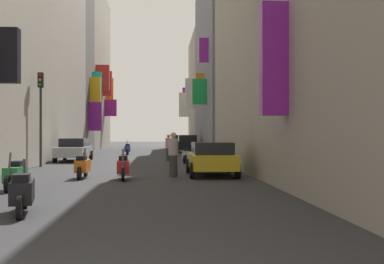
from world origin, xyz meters
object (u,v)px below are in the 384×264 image
at_px(scooter_orange, 83,166).
at_px(traffic_light_near_corner, 41,103).
at_px(scooter_green, 16,174).
at_px(scooter_blue, 127,149).
at_px(parked_car_yellow, 212,158).
at_px(scooter_black, 22,192).
at_px(scooter_silver, 189,155).
at_px(pedestrian_crossing, 168,148).
at_px(parked_car_black, 187,143).
at_px(parked_car_silver, 74,149).
at_px(parked_car_green, 180,141).
at_px(pedestrian_near_left, 173,155).
at_px(scooter_red, 123,167).

relative_size(scooter_orange, traffic_light_near_corner, 0.41).
xyz_separation_m(scooter_green, scooter_blue, (1.66, 24.60, -0.00)).
bearing_deg(traffic_light_near_corner, scooter_blue, 76.49).
xyz_separation_m(parked_car_yellow, scooter_blue, (-4.66, 19.96, -0.25)).
distance_m(parked_car_yellow, scooter_green, 7.84).
relative_size(scooter_black, scooter_orange, 1.02).
xyz_separation_m(scooter_silver, pedestrian_crossing, (-1.13, 2.08, 0.34)).
relative_size(scooter_green, scooter_blue, 1.05).
height_order(scooter_orange, scooter_blue, same).
bearing_deg(parked_car_black, scooter_green, -102.95).
bearing_deg(pedestrian_crossing, parked_car_silver, 177.36).
xyz_separation_m(parked_car_silver, scooter_black, (2.38, -20.05, -0.27)).
relative_size(parked_car_green, scooter_black, 2.05).
bearing_deg(scooter_blue, parked_car_silver, -106.19).
xyz_separation_m(scooter_green, scooter_silver, (5.90, 13.22, 0.00)).
relative_size(parked_car_black, scooter_silver, 2.09).
relative_size(parked_car_green, pedestrian_near_left, 2.36).
bearing_deg(scooter_green, parked_car_yellow, 36.30).
relative_size(parked_car_silver, scooter_silver, 2.35).
relative_size(scooter_black, scooter_blue, 1.11).
relative_size(scooter_green, scooter_silver, 0.98).
bearing_deg(scooter_black, pedestrian_crossing, 80.40).
bearing_deg(pedestrian_crossing, scooter_blue, 108.46).
xyz_separation_m(scooter_blue, pedestrian_crossing, (3.11, -9.30, 0.34)).
bearing_deg(pedestrian_near_left, traffic_light_near_corner, 136.57).
height_order(parked_car_silver, traffic_light_near_corner, traffic_light_near_corner).
bearing_deg(parked_car_silver, pedestrian_crossing, -2.64).
bearing_deg(pedestrian_crossing, parked_car_green, 86.15).
distance_m(scooter_silver, scooter_orange, 10.50).
bearing_deg(scooter_green, scooter_blue, 86.13).
distance_m(parked_car_black, scooter_silver, 15.68).
bearing_deg(parked_car_silver, scooter_blue, 73.81).
height_order(parked_car_yellow, scooter_silver, parked_car_yellow).
bearing_deg(scooter_blue, traffic_light_near_corner, -103.51).
distance_m(parked_car_green, traffic_light_near_corner, 31.50).
bearing_deg(scooter_blue, pedestrian_near_left, -81.28).
distance_m(parked_car_yellow, traffic_light_near_corner, 10.23).
distance_m(parked_car_black, scooter_red, 25.99).
xyz_separation_m(parked_car_green, scooter_orange, (-5.10, -36.98, -0.33)).
height_order(scooter_red, pedestrian_crossing, pedestrian_crossing).
bearing_deg(parked_car_yellow, scooter_orange, -169.74).
distance_m(scooter_green, pedestrian_crossing, 16.03).
bearing_deg(scooter_black, parked_car_silver, 96.78).
height_order(scooter_green, pedestrian_near_left, pedestrian_near_left).
relative_size(scooter_blue, pedestrian_crossing, 1.10).
xyz_separation_m(scooter_orange, pedestrian_crossing, (3.39, 11.55, 0.34)).
distance_m(scooter_blue, pedestrian_near_left, 20.61).
distance_m(scooter_green, scooter_black, 4.71).
distance_m(parked_car_green, scooter_red, 37.74).
bearing_deg(scooter_silver, parked_car_silver, 161.17).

